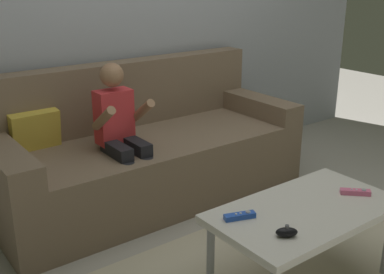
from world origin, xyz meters
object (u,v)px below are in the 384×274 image
at_px(game_remote_blue_far_corner, 240,216).
at_px(couch, 145,153).
at_px(game_remote_pink_near_edge, 355,192).
at_px(nunchuk_black, 287,232).
at_px(coffee_table, 305,216).
at_px(person_seated_on_couch, 122,132).

bearing_deg(game_remote_blue_far_corner, couch, 78.90).
bearing_deg(couch, game_remote_pink_near_edge, -74.10).
bearing_deg(couch, nunchuk_black, -97.29).
height_order(coffee_table, game_remote_pink_near_edge, game_remote_pink_near_edge).
relative_size(game_remote_pink_near_edge, nunchuk_black, 1.26).
bearing_deg(couch, person_seated_on_couch, -145.46).
bearing_deg(coffee_table, couch, 93.58).
xyz_separation_m(coffee_table, nunchuk_black, (-0.26, -0.12, 0.06)).
xyz_separation_m(coffee_table, game_remote_blue_far_corner, (-0.31, 0.10, 0.05)).
distance_m(coffee_table, nunchuk_black, 0.29).
xyz_separation_m(couch, person_seated_on_couch, (-0.26, -0.18, 0.24)).
relative_size(couch, coffee_table, 2.24).
bearing_deg(nunchuk_black, game_remote_pink_near_edge, 7.02).
bearing_deg(person_seated_on_couch, game_remote_pink_near_edge, -60.92).
bearing_deg(nunchuk_black, person_seated_on_couch, 93.84).
height_order(person_seated_on_couch, nunchuk_black, person_seated_on_couch).
bearing_deg(person_seated_on_couch, game_remote_blue_far_corner, -88.26).
xyz_separation_m(couch, game_remote_pink_near_edge, (0.38, -1.32, 0.12)).
xyz_separation_m(person_seated_on_couch, nunchuk_black, (0.08, -1.21, -0.11)).
distance_m(game_remote_pink_near_edge, nunchuk_black, 0.56).
height_order(couch, game_remote_pink_near_edge, couch).
xyz_separation_m(couch, nunchuk_black, (-0.18, -1.39, 0.13)).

